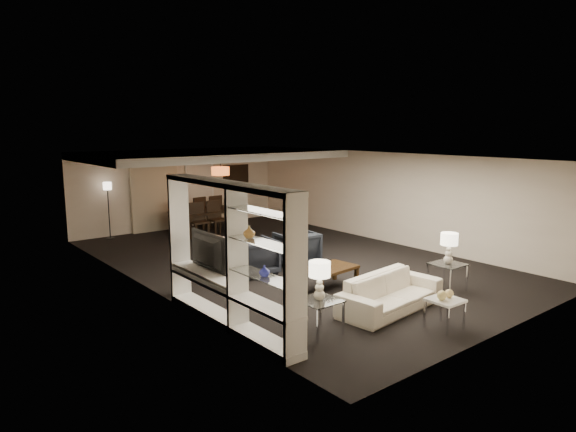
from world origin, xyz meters
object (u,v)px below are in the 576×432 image
(television, at_px, (204,252))
(chair_nm, at_px, (218,219))
(armchair_left, at_px, (254,257))
(chair_fl, at_px, (178,215))
(chair_fm, at_px, (196,213))
(coffee_table, at_px, (328,278))
(vase_amber, at_px, (249,232))
(floor_lamp, at_px, (109,211))
(table_lamp_left, at_px, (319,281))
(side_table_right, at_px, (447,277))
(vase_blue, at_px, (265,271))
(chair_nl, at_px, (199,221))
(floor_speaker, at_px, (178,266))
(chair_fr, at_px, (213,211))
(dining_table, at_px, (206,221))
(table_lamp_right, at_px, (449,248))
(side_table_left, at_px, (319,317))
(armchair_right, at_px, (297,249))
(marble_table, at_px, (444,314))
(sofa, at_px, (391,293))
(chair_nr, at_px, (235,217))

(television, distance_m, chair_nm, 6.31)
(armchair_left, distance_m, chair_fl, 5.31)
(armchair_left, bearing_deg, chair_fl, -91.36)
(chair_fm, bearing_deg, coffee_table, 75.67)
(vase_amber, relative_size, floor_lamp, 0.11)
(table_lamp_left, relative_size, vase_amber, 3.31)
(side_table_right, bearing_deg, vase_amber, 172.84)
(vase_blue, relative_size, chair_nl, 0.16)
(vase_amber, distance_m, floor_speaker, 2.78)
(vase_blue, distance_m, chair_fm, 9.08)
(vase_blue, xyz_separation_m, chair_fr, (4.08, 8.37, -0.62))
(chair_nm, bearing_deg, coffee_table, -98.83)
(table_lamp_left, distance_m, dining_table, 8.30)
(floor_speaker, distance_m, dining_table, 5.86)
(table_lamp_left, height_order, table_lamp_right, same)
(armchair_left, xyz_separation_m, chair_nm, (1.46, 3.93, 0.12))
(vase_blue, distance_m, floor_lamp, 8.82)
(vase_blue, bearing_deg, table_lamp_right, -2.21)
(side_table_right, distance_m, dining_table, 7.93)
(television, relative_size, vase_amber, 6.09)
(dining_table, bearing_deg, side_table_left, -115.37)
(armchair_left, distance_m, dining_table, 4.81)
(vase_amber, height_order, floor_speaker, vase_amber)
(chair_fm, height_order, chair_fr, same)
(television, bearing_deg, chair_fr, -31.66)
(floor_speaker, distance_m, chair_fl, 6.10)
(armchair_right, height_order, chair_fm, chair_fm)
(vase_amber, bearing_deg, marble_table, -32.08)
(table_lamp_left, bearing_deg, chair_nm, 70.54)
(side_table_right, distance_m, vase_amber, 4.57)
(dining_table, bearing_deg, table_lamp_right, -91.30)
(coffee_table, xyz_separation_m, chair_nm, (0.86, 5.63, 0.31))
(marble_table, xyz_separation_m, chair_nm, (0.86, 8.33, 0.28))
(armchair_right, relative_size, table_lamp_left, 1.44)
(side_table_left, bearing_deg, chair_fr, 69.71)
(sofa, bearing_deg, television, 136.82)
(vase_blue, bearing_deg, chair_nl, 67.85)
(chair_nr, relative_size, chair_fr, 1.00)
(vase_blue, height_order, dining_table, vase_blue)
(sofa, height_order, marble_table, sofa)
(dining_table, height_order, chair_nm, chair_nm)
(dining_table, bearing_deg, chair_fr, 39.88)
(chair_fl, xyz_separation_m, chair_fr, (1.20, 0.00, 0.00))
(table_lamp_right, xyz_separation_m, chair_nl, (-1.44, 7.23, -0.33))
(side_table_left, bearing_deg, sofa, 0.00)
(table_lamp_left, bearing_deg, chair_fr, 69.71)
(table_lamp_right, height_order, chair_nm, table_lamp_right)
(vase_blue, bearing_deg, table_lamp_left, -10.26)
(chair_fl, bearing_deg, floor_lamp, -12.55)
(chair_nl, xyz_separation_m, chair_fr, (1.20, 1.30, 0.00))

